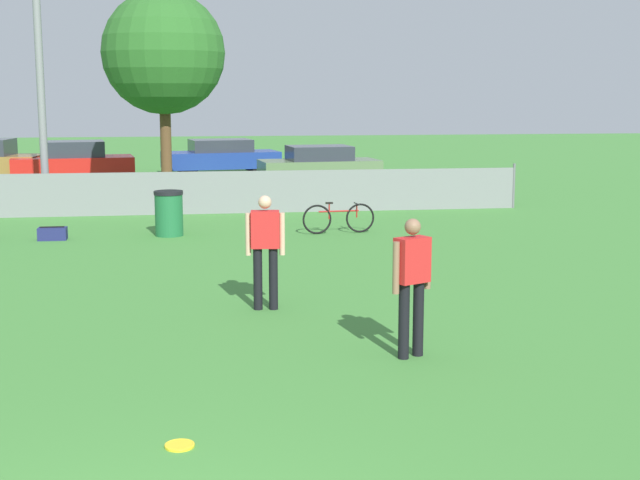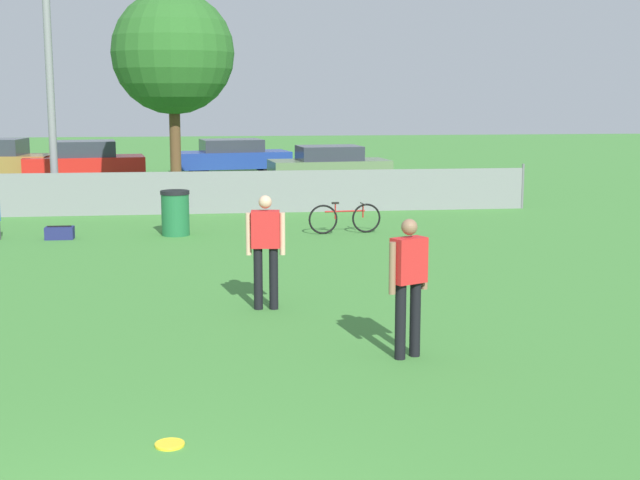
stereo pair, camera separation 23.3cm
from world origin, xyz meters
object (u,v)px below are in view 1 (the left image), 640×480
object	(u,v)px
player_thrower_red	(265,244)
frisbee_disc	(180,445)
trash_bin	(169,213)
parked_car_olive	(319,166)
gear_bag_sideline	(53,234)
parked_car_blue	(221,156)
tree_near_pole	(163,53)
parked_car_red	(73,163)
bicycle_sideline	(339,218)
light_pole	(37,23)
player_defender_red	(412,278)

from	to	relation	value
player_thrower_red	frisbee_disc	xyz separation A→B (m)	(-1.20, -4.96, -0.95)
trash_bin	parked_car_olive	xyz separation A→B (m)	(4.87, 10.52, 0.14)
gear_bag_sideline	parked_car_blue	bearing A→B (deg)	74.87
trash_bin	parked_car_olive	distance (m)	11.60
tree_near_pole	gear_bag_sideline	distance (m)	8.52
trash_bin	parked_car_red	xyz separation A→B (m)	(-3.51, 12.09, 0.21)
parked_car_blue	parked_car_olive	bearing A→B (deg)	-64.63
frisbee_disc	parked_car_blue	size ratio (longest dim) A/B	0.06
bicycle_sideline	trash_bin	distance (m)	3.75
light_pole	gear_bag_sideline	world-z (taller)	light_pole
player_defender_red	frisbee_disc	world-z (taller)	player_defender_red
light_pole	parked_car_blue	size ratio (longest dim) A/B	1.77
player_thrower_red	player_defender_red	xyz separation A→B (m)	(1.50, -2.60, 0.00)
trash_bin	light_pole	bearing A→B (deg)	125.72
player_thrower_red	parked_car_blue	world-z (taller)	player_thrower_red
bicycle_sideline	parked_car_red	distance (m)	14.28
light_pole	parked_car_olive	distance (m)	10.94
player_defender_red	parked_car_red	size ratio (longest dim) A/B	0.39
light_pole	gear_bag_sideline	size ratio (longest dim) A/B	13.85
player_defender_red	player_thrower_red	bearing A→B (deg)	93.30
light_pole	parked_car_red	bearing A→B (deg)	91.64
light_pole	parked_car_blue	distance (m)	12.37
player_defender_red	frisbee_disc	size ratio (longest dim) A/B	6.18
player_thrower_red	bicycle_sideline	xyz separation A→B (m)	(2.22, 6.82, -0.62)
trash_bin	parked_car_blue	xyz separation A→B (m)	(1.69, 15.09, 0.17)
player_thrower_red	parked_car_red	distance (m)	19.78
player_defender_red	parked_car_red	distance (m)	22.69
bicycle_sideline	parked_car_blue	world-z (taller)	parked_car_blue
parked_car_red	parked_car_blue	size ratio (longest dim) A/B	0.92
player_thrower_red	player_defender_red	size ratio (longest dim) A/B	1.00
bicycle_sideline	parked_car_olive	xyz separation A→B (m)	(1.14, 10.74, 0.30)
gear_bag_sideline	parked_car_olive	bearing A→B (deg)	55.71
player_defender_red	gear_bag_sideline	bearing A→B (deg)	93.50
player_thrower_red	gear_bag_sideline	xyz separation A→B (m)	(-3.97, 6.82, -0.83)
parked_car_red	tree_near_pole	bearing A→B (deg)	-65.43
player_defender_red	frisbee_disc	xyz separation A→B (m)	(-2.69, -2.36, -0.95)
parked_car_red	parked_car_blue	world-z (taller)	parked_car_red
player_thrower_red	gear_bag_sideline	world-z (taller)	player_thrower_red
player_defender_red	gear_bag_sideline	size ratio (longest dim) A/B	2.80
frisbee_disc	bicycle_sideline	bearing A→B (deg)	73.81
light_pole	frisbee_disc	size ratio (longest dim) A/B	30.52
light_pole	frisbee_disc	world-z (taller)	light_pole
parked_car_red	parked_car_blue	xyz separation A→B (m)	(5.19, 3.01, -0.04)
frisbee_disc	trash_bin	bearing A→B (deg)	91.51
parked_car_blue	tree_near_pole	bearing A→B (deg)	-112.42
tree_near_pole	parked_car_olive	world-z (taller)	tree_near_pole
light_pole	parked_car_blue	bearing A→B (deg)	64.67
bicycle_sideline	parked_car_red	bearing A→B (deg)	115.55
tree_near_pole	light_pole	bearing A→B (deg)	-143.14
tree_near_pole	trash_bin	xyz separation A→B (m)	(0.19, -6.90, -3.73)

